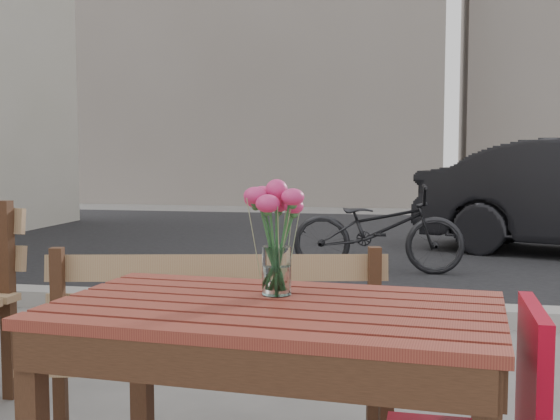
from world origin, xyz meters
TOP-DOWN VIEW (x-y plane):
  - street at (0.00, 5.06)m, footprint 30.00×8.12m
  - backdrop_buildings at (0.17, 14.40)m, footprint 15.50×4.00m
  - main_table at (0.14, 0.08)m, footprint 1.25×0.79m
  - main_bench at (-0.21, 0.69)m, footprint 1.35×0.65m
  - main_vase at (0.12, 0.20)m, footprint 0.18×0.18m
  - bicycle at (0.15, 4.87)m, footprint 1.61×0.61m

SIDE VIEW (x-z plane):
  - street at x=0.00m, z-range -0.03..0.09m
  - bicycle at x=0.15m, z-range 0.00..0.84m
  - main_bench at x=-0.21m, z-range 0.09..0.89m
  - main_table at x=0.14m, z-range 0.25..0.98m
  - main_vase at x=0.12m, z-range 0.78..1.11m
  - backdrop_buildings at x=0.17m, z-range -0.40..7.60m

